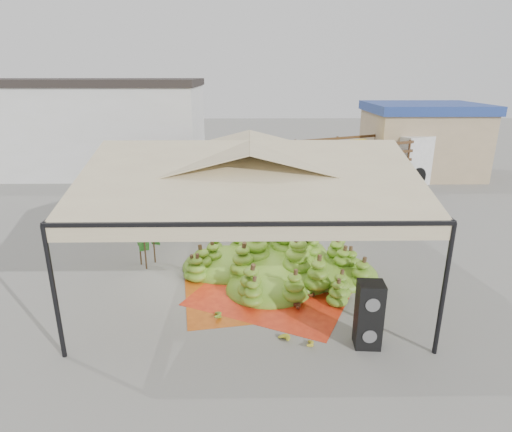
{
  "coord_description": "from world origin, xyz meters",
  "views": [
    {
      "loc": [
        -0.0,
        -11.79,
        5.81
      ],
      "look_at": [
        0.2,
        1.5,
        1.3
      ],
      "focal_mm": 30.0,
      "sensor_mm": 36.0,
      "label": 1
    }
  ],
  "objects_px": {
    "speaker_stack": "(369,315)",
    "truck_right": "(371,156)",
    "banana_heap": "(283,251)",
    "vendor": "(241,209)",
    "truck_left": "(209,167)"
  },
  "relations": [
    {
      "from": "speaker_stack",
      "to": "truck_right",
      "type": "height_order",
      "value": "truck_right"
    },
    {
      "from": "vendor",
      "to": "truck_right",
      "type": "relative_size",
      "value": 0.24
    },
    {
      "from": "banana_heap",
      "to": "truck_left",
      "type": "bearing_deg",
      "value": 109.66
    },
    {
      "from": "truck_left",
      "to": "vendor",
      "type": "bearing_deg",
      "value": -87.02
    },
    {
      "from": "truck_right",
      "to": "speaker_stack",
      "type": "bearing_deg",
      "value": -129.52
    },
    {
      "from": "banana_heap",
      "to": "truck_right",
      "type": "distance_m",
      "value": 11.66
    },
    {
      "from": "truck_left",
      "to": "banana_heap",
      "type": "bearing_deg",
      "value": -86.06
    },
    {
      "from": "vendor",
      "to": "truck_left",
      "type": "relative_size",
      "value": 0.25
    },
    {
      "from": "speaker_stack",
      "to": "truck_left",
      "type": "distance_m",
      "value": 12.82
    },
    {
      "from": "banana_heap",
      "to": "speaker_stack",
      "type": "distance_m",
      "value": 4.06
    },
    {
      "from": "banana_heap",
      "to": "speaker_stack",
      "type": "xyz_separation_m",
      "value": [
        1.61,
        -3.73,
        0.11
      ]
    },
    {
      "from": "vendor",
      "to": "truck_left",
      "type": "xyz_separation_m",
      "value": [
        -1.62,
        4.79,
        0.55
      ]
    },
    {
      "from": "speaker_stack",
      "to": "truck_left",
      "type": "relative_size",
      "value": 0.21
    },
    {
      "from": "banana_heap",
      "to": "vendor",
      "type": "distance_m",
      "value": 3.69
    },
    {
      "from": "speaker_stack",
      "to": "truck_right",
      "type": "distance_m",
      "value": 14.55
    }
  ]
}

